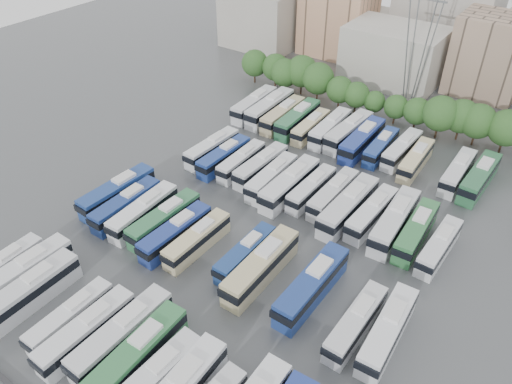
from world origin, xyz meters
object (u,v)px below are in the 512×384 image
Objects in this scene: electricity_pylon at (425,13)px; bus_r3_s13 at (479,177)px; bus_r2_s6 at (290,184)px; bus_r3_s8 at (381,147)px; bus_r1_s10 at (312,286)px; bus_r1_s0 at (117,192)px; bus_r3_s5 at (330,128)px; bus_r1_s2 at (143,212)px; bus_r1_s1 at (126,205)px; bus_r0_s8 at (154,380)px; bus_r2_s5 at (272,177)px; bus_r1_s12 at (356,323)px; bus_r3_s4 at (311,127)px; bus_r3_s2 at (283,115)px; bus_r3_s1 at (270,108)px; bus_r2_s11 at (395,221)px; bus_r3_s3 at (298,119)px; bus_r2_s9 at (348,206)px; bus_r3_s0 at (254,104)px; bus_r1_s5 at (197,240)px; bus_r3_s12 at (458,172)px; bus_r0_s4 at (71,317)px; bus_r2_s4 at (261,166)px; bus_r2_s13 at (439,246)px; bus_r1_s7 at (245,254)px; bus_r2_s2 at (224,157)px; bus_r3_s10 at (416,160)px; bus_r2_s8 at (333,194)px; bus_r0_s7 at (137,356)px; bus_r2_s1 at (212,148)px; bus_r3_s6 at (349,131)px; bus_r1_s4 at (176,233)px; bus_r0_s5 at (87,331)px; bus_r2_s7 at (311,189)px; bus_r2_s10 at (372,213)px; bus_r0_s1 at (23,274)px; bus_r3_s9 at (402,149)px; bus_r1_s8 at (261,266)px; bus_r0_s0 at (2,268)px; bus_r0_s2 at (29,292)px; bus_r2_s12 at (416,231)px.

electricity_pylon is 32.76m from bus_r3_s13.
bus_r2_s6 is 19.87m from bus_r3_s8.
electricity_pylon is 58.30m from bus_r1_s10.
bus_r3_s5 is at bearing 67.53° from bus_r1_s0.
bus_r1_s2 is 26.69m from bus_r1_s10.
bus_r0_s8 is at bearing -38.27° from bus_r1_s1.
bus_r2_s5 is (16.50, 16.70, -0.16)m from bus_r1_s0.
bus_r3_s4 is (-26.60, 35.75, -0.05)m from bus_r1_s12.
bus_r2_s5 is at bearing -63.42° from bus_r3_s2.
bus_r3_s4 is at bearing 76.92° from bus_r1_s2.
bus_r3_s13 is (39.67, -0.57, -0.11)m from bus_r3_s1.
bus_r2_s11 is 31.86m from bus_r3_s3.
electricity_pylon is 2.97× the size of bus_r1_s12.
bus_r2_s9 reaches higher than bus_r3_s0.
bus_r3_s2 reaches higher than bus_r1_s5.
bus_r1_s10 is 35.18m from bus_r3_s12.
bus_r0_s4 is 37.36m from bus_r2_s4.
bus_r2_s5 is at bearing -179.33° from bus_r2_s13.
bus_r3_s1 is (-23.27, 55.02, 0.24)m from bus_r0_s8.
bus_r0_s8 is 20.23m from bus_r1_s7.
bus_r3_s3 reaches higher than bus_r2_s2.
bus_r2_s5 is 1.07× the size of bus_r3_s8.
bus_r2_s11 reaches higher than bus_r0_s4.
bus_r2_s11 reaches higher than bus_r3_s0.
bus_r3_s10 is at bearing -7.25° from bus_r3_s8.
bus_r2_s8 is (19.77, 1.17, 0.04)m from bus_r2_s2.
bus_r3_s10 is at bearing 77.84° from bus_r0_s7.
bus_r3_s6 reaches higher than bus_r2_s1.
bus_r2_s2 is at bearing 111.60° from bus_r1_s4.
bus_r2_s11 reaches higher than bus_r0_s5.
bus_r1_s2 is 1.05× the size of bus_r2_s1.
bus_r2_s8 is (13.16, 20.05, -0.02)m from bus_r1_s4.
bus_r2_s5 is at bearing -169.18° from bus_r2_s7.
bus_r2_s13 is at bearing -28.65° from bus_r3_s2.
bus_r2_s6 is 1.11× the size of bus_r2_s10.
bus_r2_s1 reaches higher than bus_r2_s7.
bus_r3_s13 is (39.60, 53.28, -0.01)m from bus_r0_s1.
bus_r2_s9 is 23.16m from bus_r3_s5.
electricity_pylon is 26.25m from bus_r3_s9.
bus_r3_s13 is (33.02, -0.01, -0.01)m from bus_r3_s3.
bus_r1_s8 is 1.02× the size of bus_r3_s6.
bus_r0_s0 is at bearing -124.64° from bus_r2_s8.
bus_r0_s1 is at bearing -126.60° from bus_r1_s5.
bus_r1_s5 is 0.84× the size of bus_r1_s8.
bus_r2_s6 is (13.35, 36.00, 0.06)m from bus_r0_s2.
bus_r1_s7 is 0.91× the size of bus_r2_s5.
bus_r2_s12 is (9.86, 0.67, -0.23)m from bus_r2_s9.
bus_r3_s3 is at bearing 114.32° from bus_r1_s8.
bus_r2_s5 is at bearing 99.08° from bus_r0_s7.
bus_r1_s0 is at bearing 131.43° from bus_r0_s5.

